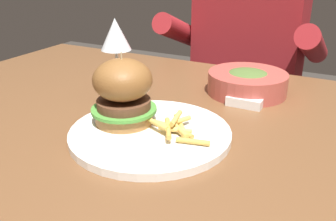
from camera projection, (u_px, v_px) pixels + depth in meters
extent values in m
cube|color=brown|center=(192.00, 130.00, 0.74)|extent=(1.38, 0.79, 0.04)
cylinder|color=brown|center=(75.00, 149.00, 1.43)|extent=(0.06, 0.06, 0.70)
cylinder|color=white|center=(150.00, 133.00, 0.67)|extent=(0.29, 0.29, 0.01)
cylinder|color=#9E6B38|center=(124.00, 116.00, 0.69)|extent=(0.11, 0.11, 0.02)
cylinder|color=#4C9338|center=(124.00, 109.00, 0.69)|extent=(0.12, 0.12, 0.01)
cylinder|color=brown|center=(124.00, 104.00, 0.68)|extent=(0.10, 0.10, 0.02)
ellipsoid|color=brown|center=(123.00, 80.00, 0.66)|extent=(0.11, 0.11, 0.08)
cylinder|color=#CCB78C|center=(122.00, 66.00, 0.65)|extent=(0.00, 0.00, 0.05)
cylinder|color=#E0B251|center=(181.00, 123.00, 0.68)|extent=(0.05, 0.06, 0.01)
cylinder|color=gold|center=(193.00, 142.00, 0.61)|extent=(0.06, 0.02, 0.01)
cylinder|color=#EABC5B|center=(163.00, 124.00, 0.67)|extent=(0.05, 0.01, 0.01)
cylinder|color=#EABC5B|center=(179.00, 130.00, 0.65)|extent=(0.06, 0.05, 0.01)
cylinder|color=#E0B251|center=(176.00, 122.00, 0.66)|extent=(0.04, 0.06, 0.01)
cylinder|color=#E0B251|center=(180.00, 130.00, 0.64)|extent=(0.05, 0.04, 0.01)
cylinder|color=gold|center=(181.00, 131.00, 0.65)|extent=(0.06, 0.03, 0.01)
cylinder|color=gold|center=(169.00, 128.00, 0.64)|extent=(0.04, 0.07, 0.01)
cylinder|color=#EABC5B|center=(175.00, 130.00, 0.64)|extent=(0.06, 0.02, 0.01)
cylinder|color=#E0B251|center=(155.00, 123.00, 0.65)|extent=(0.06, 0.03, 0.01)
cylinder|color=#E0B251|center=(175.00, 118.00, 0.66)|extent=(0.02, 0.06, 0.01)
cylinder|color=silver|center=(119.00, 94.00, 0.87)|extent=(0.07, 0.07, 0.00)
cylinder|color=silver|center=(118.00, 72.00, 0.84)|extent=(0.01, 0.01, 0.10)
cone|color=silver|center=(115.00, 34.00, 0.81)|extent=(0.07, 0.07, 0.07)
cube|color=white|center=(246.00, 100.00, 0.81)|extent=(0.08, 0.06, 0.02)
cube|color=#F4E58C|center=(247.00, 92.00, 0.80)|extent=(0.03, 0.02, 0.02)
cylinder|color=#B24C42|center=(247.00, 83.00, 0.87)|extent=(0.18, 0.18, 0.05)
ellipsoid|color=#4C662D|center=(248.00, 75.00, 0.86)|extent=(0.10, 0.10, 0.02)
cube|color=#282833|center=(238.00, 170.00, 1.52)|extent=(0.30, 0.22, 0.46)
cube|color=maroon|center=(248.00, 51.00, 1.33)|extent=(0.36, 0.20, 0.52)
cylinder|color=maroon|center=(183.00, 33.00, 1.33)|extent=(0.07, 0.34, 0.18)
cylinder|color=maroon|center=(313.00, 46.00, 1.15)|extent=(0.07, 0.34, 0.18)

